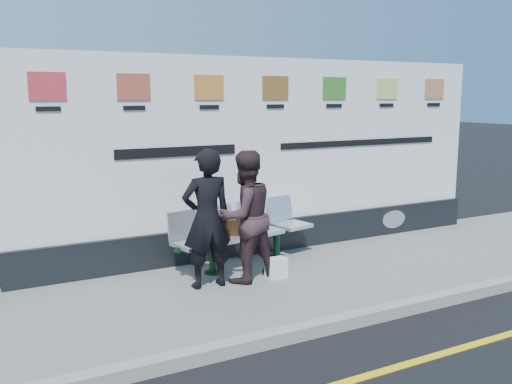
% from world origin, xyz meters
% --- Properties ---
extents(ground, '(80.00, 80.00, 0.00)m').
position_xyz_m(ground, '(0.00, 0.00, 0.00)').
color(ground, black).
extents(pavement, '(14.00, 3.00, 0.12)m').
position_xyz_m(pavement, '(0.00, 2.50, 0.06)').
color(pavement, slate).
rests_on(pavement, ground).
extents(kerb, '(14.00, 0.18, 0.14)m').
position_xyz_m(kerb, '(0.00, 1.00, 0.07)').
color(kerb, gray).
rests_on(kerb, ground).
extents(yellow_line, '(14.00, 0.10, 0.01)m').
position_xyz_m(yellow_line, '(0.00, 0.00, 0.00)').
color(yellow_line, yellow).
rests_on(yellow_line, ground).
extents(billboard, '(8.00, 0.30, 3.00)m').
position_xyz_m(billboard, '(0.50, 3.85, 1.42)').
color(billboard, black).
rests_on(billboard, pavement).
extents(bench, '(2.35, 1.04, 0.49)m').
position_xyz_m(bench, '(-0.26, 3.29, 0.36)').
color(bench, silver).
rests_on(bench, pavement).
extents(woman_left, '(0.67, 0.45, 1.79)m').
position_xyz_m(woman_left, '(-1.13, 2.69, 1.01)').
color(woman_left, black).
rests_on(woman_left, pavement).
extents(woman_right, '(0.93, 0.78, 1.74)m').
position_xyz_m(woman_right, '(-0.59, 2.68, 0.99)').
color(woman_right, '#362327').
rests_on(woman_right, pavement).
extents(handbag_brown, '(0.32, 0.21, 0.23)m').
position_xyz_m(handbag_brown, '(-0.55, 3.23, 0.72)').
color(handbag_brown, black).
rests_on(handbag_brown, bench).
extents(carrier_bag_white, '(0.28, 0.17, 0.28)m').
position_xyz_m(carrier_bag_white, '(-0.18, 2.56, 0.26)').
color(carrier_bag_white, silver).
rests_on(carrier_bag_white, pavement).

